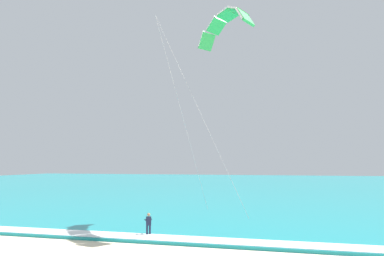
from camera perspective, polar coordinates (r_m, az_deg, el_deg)
The scene contains 5 objects.
sea at distance 80.49m, azimuth 9.29°, elevation -9.78°, with size 200.00×120.00×0.20m, color teal.
surf_foam at distance 22.35m, azimuth -1.06°, elevation -19.02°, with size 200.00×1.74×0.04m, color white.
surfboard at distance 23.90m, azimuth -7.72°, elevation -18.60°, with size 1.03×1.45×0.09m.
kitesurfer at distance 23.73m, azimuth -7.69°, elevation -16.44°, with size 0.67×0.67×1.69m.
kite_primary at distance 29.05m, azimuth 5.88°, elevation 17.96°, with size 7.40×6.90×16.91m.
Camera 1 is at (5.25, -6.50, 5.16)m, focal length 30.17 mm.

